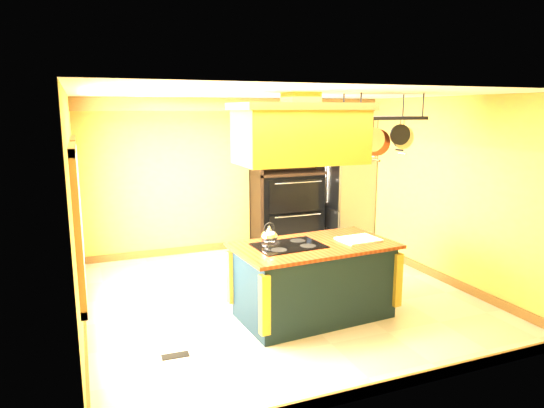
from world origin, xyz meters
TOP-DOWN VIEW (x-y plane):
  - floor at (0.00, 0.00)m, footprint 5.00×5.00m
  - ceiling at (0.00, 0.00)m, footprint 5.00×5.00m
  - wall_back at (0.00, 2.50)m, footprint 5.00×0.02m
  - wall_front at (0.00, -2.50)m, footprint 5.00×0.02m
  - wall_left at (-2.50, 0.00)m, footprint 0.02×5.00m
  - wall_right at (2.50, 0.00)m, footprint 0.02×5.00m
  - ceiling_beam at (0.00, 1.70)m, footprint 5.00×0.15m
  - window_near at (-2.47, -0.80)m, footprint 0.06×1.06m
  - window_far at (-2.47, 0.60)m, footprint 0.06×1.06m
  - kitchen_island at (0.14, -0.75)m, footprint 1.99×1.20m
  - range_hood at (-0.06, -0.75)m, footprint 1.51×0.86m
  - pot_rack at (1.05, -0.74)m, footprint 1.04×0.48m
  - refrigerator at (2.11, 1.90)m, footprint 0.75×0.88m
  - hutch at (1.13, 2.23)m, footprint 1.38×0.63m
  - floor_register at (-1.63, -1.12)m, footprint 0.28×0.13m

SIDE VIEW (x-z plane):
  - floor at x=0.00m, z-range 0.00..0.00m
  - floor_register at x=-1.63m, z-range 0.00..0.01m
  - kitchen_island at x=0.14m, z-range -0.09..1.02m
  - refrigerator at x=2.11m, z-range -0.02..1.70m
  - hutch at x=1.13m, z-range -0.29..2.16m
  - wall_back at x=0.00m, z-range 0.00..2.70m
  - wall_front at x=0.00m, z-range 0.00..2.70m
  - wall_left at x=-2.50m, z-range 0.00..2.70m
  - wall_right at x=2.50m, z-range 0.00..2.70m
  - window_near at x=-2.47m, z-range 0.62..2.18m
  - window_far at x=-2.47m, z-range 0.62..2.18m
  - range_hood at x=-0.06m, z-range 1.86..2.66m
  - pot_rack at x=1.05m, z-range 1.93..2.68m
  - ceiling_beam at x=0.00m, z-range 2.49..2.69m
  - ceiling at x=0.00m, z-range 2.70..2.70m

